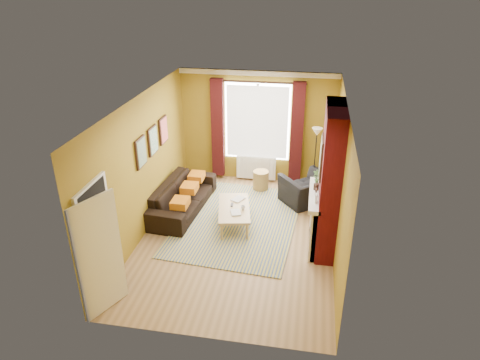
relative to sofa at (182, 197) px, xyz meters
The scene contains 12 objects.
ground 1.69m from the sofa, 30.85° to the right, with size 5.50×5.50×0.00m, color olive.
room_walls 2.37m from the sofa, 15.39° to the right, with size 3.82×5.54×2.83m.
striped_rug 1.39m from the sofa, 12.50° to the right, with size 2.71×3.58×0.02m.
sofa is the anchor object (origin of this frame).
armchair 2.85m from the sofa, 16.45° to the left, with size 1.05×0.92×0.68m, color black.
coffee_table 1.34m from the sofa, 18.98° to the right, with size 0.88×1.38×0.43m.
wicker_stool 2.08m from the sofa, 39.38° to the left, with size 0.47×0.47×0.48m.
floor_lamp 3.32m from the sofa, 24.93° to the left, with size 0.30×0.30×1.66m.
book_a 1.44m from the sofa, 29.37° to the right, with size 0.20×0.26×0.02m, color #999999.
book_b 1.20m from the sofa, ahead, with size 0.21×0.28×0.02m, color #999999.
mug 1.56m from the sofa, 19.06° to the right, with size 0.10×0.10×0.09m, color #999999.
tv_remote 1.26m from the sofa, 16.47° to the right, with size 0.06×0.16×0.02m.
Camera 1 is at (1.31, -7.24, 4.85)m, focal length 32.00 mm.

